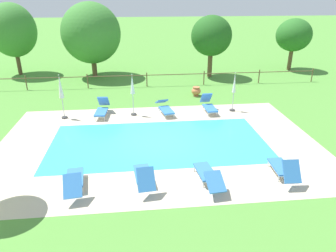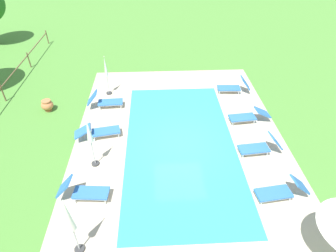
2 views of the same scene
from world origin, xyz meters
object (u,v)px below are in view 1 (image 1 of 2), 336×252
(tree_east_mid, at_px, (12,30))
(sun_lounger_south_far, at_px, (102,109))
(patio_umbrella_closed_row_centre, at_px, (132,88))
(tree_centre, at_px, (294,35))
(sun_lounger_south_mid, at_px, (74,180))
(tree_west_mid, at_px, (91,33))
(tree_far_west, at_px, (211,36))
(patio_umbrella_closed_row_west, at_px, (234,88))
(patio_umbrella_closed_row_mid_west, at_px, (61,90))
(terracotta_urn_near_fence, at_px, (196,91))
(sun_lounger_north_end, at_px, (208,174))
(sun_lounger_north_near_steps, at_px, (165,108))
(sun_lounger_south_near_corner, at_px, (283,168))
(sun_lounger_north_far, at_px, (209,105))
(sun_lounger_north_mid, at_px, (144,175))

(tree_east_mid, bearing_deg, sun_lounger_south_far, -53.51)
(patio_umbrella_closed_row_centre, height_order, tree_centre, tree_centre)
(sun_lounger_south_mid, xyz_separation_m, tree_west_mid, (-1.03, 16.37, 3.08))
(patio_umbrella_closed_row_centre, xyz_separation_m, tree_east_mid, (-9.50, 10.57, 2.04))
(tree_far_west, bearing_deg, patio_umbrella_closed_row_west, -93.59)
(patio_umbrella_closed_row_west, height_order, patio_umbrella_closed_row_mid_west, patio_umbrella_closed_row_mid_west)
(terracotta_urn_near_fence, xyz_separation_m, tree_far_west, (2.10, 5.11, 2.91))
(sun_lounger_south_mid, height_order, patio_umbrella_closed_row_mid_west, patio_umbrella_closed_row_mid_west)
(terracotta_urn_near_fence, height_order, tree_east_mid, tree_east_mid)
(patio_umbrella_closed_row_west, distance_m, tree_east_mid, 18.67)
(sun_lounger_north_end, distance_m, patio_umbrella_closed_row_west, 7.99)
(patio_umbrella_closed_row_west, bearing_deg, tree_far_west, 86.41)
(sun_lounger_south_mid, height_order, tree_east_mid, tree_east_mid)
(tree_far_west, height_order, tree_west_mid, tree_west_mid)
(tree_west_mid, relative_size, tree_centre, 1.32)
(sun_lounger_north_near_steps, xyz_separation_m, patio_umbrella_closed_row_west, (3.99, 0.02, 1.06))
(sun_lounger_south_far, distance_m, tree_far_west, 11.78)
(sun_lounger_north_near_steps, height_order, terracotta_urn_near_fence, sun_lounger_north_near_steps)
(sun_lounger_south_near_corner, height_order, tree_west_mid, tree_west_mid)
(patio_umbrella_closed_row_centre, bearing_deg, sun_lounger_south_far, 175.98)
(sun_lounger_north_near_steps, relative_size, tree_west_mid, 0.37)
(sun_lounger_south_mid, distance_m, patio_umbrella_closed_row_centre, 7.51)
(patio_umbrella_closed_row_centre, bearing_deg, sun_lounger_north_far, 1.11)
(patio_umbrella_closed_row_west, distance_m, terracotta_urn_near_fence, 3.59)
(terracotta_urn_near_fence, relative_size, tree_centre, 0.14)
(sun_lounger_north_end, relative_size, sun_lounger_south_far, 1.10)
(sun_lounger_north_near_steps, distance_m, sun_lounger_north_far, 2.56)
(patio_umbrella_closed_row_centre, bearing_deg, tree_far_west, 52.50)
(sun_lounger_north_end, distance_m, patio_umbrella_closed_row_centre, 7.77)
(sun_lounger_north_near_steps, bearing_deg, patio_umbrella_closed_row_west, 0.35)
(tree_centre, bearing_deg, sun_lounger_south_far, -148.32)
(sun_lounger_south_far, bearing_deg, sun_lounger_south_mid, -92.71)
(patio_umbrella_closed_row_west, relative_size, tree_far_west, 0.48)
(patio_umbrella_closed_row_mid_west, bearing_deg, sun_lounger_north_mid, -59.29)
(terracotta_urn_near_fence, height_order, tree_far_west, tree_far_west)
(sun_lounger_north_far, height_order, sun_lounger_south_mid, sun_lounger_north_far)
(sun_lounger_south_far, relative_size, patio_umbrella_closed_row_west, 0.83)
(sun_lounger_north_end, relative_size, sun_lounger_south_near_corner, 1.13)
(sun_lounger_south_mid, height_order, sun_lounger_south_far, sun_lounger_south_far)
(sun_lounger_north_near_steps, xyz_separation_m, sun_lounger_south_near_corner, (3.74, -7.18, 0.04))
(patio_umbrella_closed_row_centre, relative_size, tree_far_west, 0.49)
(tree_centre, bearing_deg, patio_umbrella_closed_row_centre, -144.85)
(sun_lounger_south_near_corner, height_order, patio_umbrella_closed_row_mid_west, patio_umbrella_closed_row_mid_west)
(sun_lounger_north_mid, height_order, patio_umbrella_closed_row_centre, patio_umbrella_closed_row_centre)
(sun_lounger_south_mid, xyz_separation_m, sun_lounger_south_far, (0.34, 7.23, 0.01))
(sun_lounger_north_far, distance_m, tree_centre, 13.95)
(sun_lounger_north_far, distance_m, patio_umbrella_closed_row_west, 1.75)
(tree_east_mid, bearing_deg, tree_centre, -1.78)
(sun_lounger_south_mid, xyz_separation_m, tree_east_mid, (-7.39, 17.67, 3.23))
(sun_lounger_north_near_steps, distance_m, sun_lounger_south_far, 3.57)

